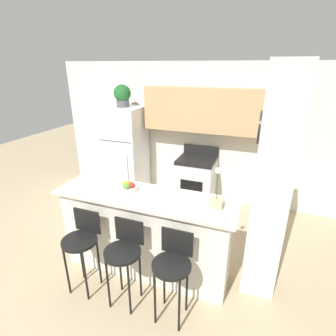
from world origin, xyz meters
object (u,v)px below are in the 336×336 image
(bar_stool_left, at_px, (82,240))
(fruit_bowl, at_px, (128,187))
(refrigerator, at_px, (126,152))
(bar_stool_mid, at_px, (125,251))
(bar_stool_right, at_px, (173,264))
(orchid_vase, at_px, (217,198))
(stove_range, at_px, (196,181))
(potted_plant_on_fridge, at_px, (122,95))

(bar_stool_left, xyz_separation_m, fruit_bowl, (0.30, 0.57, 0.45))
(refrigerator, relative_size, fruit_bowl, 7.49)
(refrigerator, relative_size, bar_stool_mid, 1.81)
(refrigerator, bearing_deg, bar_stool_mid, -61.48)
(bar_stool_right, height_order, orchid_vase, orchid_vase)
(stove_range, distance_m, orchid_vase, 2.11)
(stove_range, distance_m, bar_stool_right, 2.47)
(stove_range, xyz_separation_m, potted_plant_on_fridge, (-1.42, -0.05, 1.51))
(stove_range, xyz_separation_m, orchid_vase, (0.70, -1.86, 0.71))
(bar_stool_left, relative_size, bar_stool_right, 1.00)
(stove_range, xyz_separation_m, bar_stool_mid, (-0.14, -2.42, 0.20))
(refrigerator, bearing_deg, fruit_bowl, -59.82)
(bar_stool_right, distance_m, orchid_vase, 0.81)
(stove_range, xyz_separation_m, bar_stool_left, (-0.68, -2.42, 0.20))
(bar_stool_right, bearing_deg, orchid_vase, 62.44)
(stove_range, relative_size, bar_stool_right, 1.10)
(potted_plant_on_fridge, xyz_separation_m, orchid_vase, (2.12, -1.81, -0.80))
(refrigerator, xyz_separation_m, bar_stool_right, (1.83, -2.37, -0.22))
(potted_plant_on_fridge, distance_m, fruit_bowl, 2.25)
(stove_range, bearing_deg, potted_plant_on_fridge, -177.81)
(refrigerator, distance_m, bar_stool_mid, 2.71)
(bar_stool_right, xyz_separation_m, potted_plant_on_fridge, (-1.83, 2.37, 1.31))
(bar_stool_mid, distance_m, potted_plant_on_fridge, 3.00)
(bar_stool_mid, distance_m, bar_stool_right, 0.54)
(orchid_vase, bearing_deg, fruit_bowl, 179.56)
(orchid_vase, relative_size, fruit_bowl, 1.92)
(refrigerator, height_order, bar_stool_left, refrigerator)
(refrigerator, bearing_deg, orchid_vase, -40.47)
(refrigerator, relative_size, bar_stool_left, 1.81)
(orchid_vase, bearing_deg, potted_plant_on_fridge, 139.53)
(potted_plant_on_fridge, height_order, orchid_vase, potted_plant_on_fridge)
(bar_stool_mid, height_order, bar_stool_right, same)
(refrigerator, height_order, potted_plant_on_fridge, potted_plant_on_fridge)
(potted_plant_on_fridge, bearing_deg, orchid_vase, -40.47)
(refrigerator, bearing_deg, potted_plant_on_fridge, 116.30)
(orchid_vase, distance_m, fruit_bowl, 1.07)
(bar_stool_mid, bearing_deg, orchid_vase, 33.87)
(stove_range, height_order, bar_stool_right, stove_range)
(bar_stool_left, bearing_deg, refrigerator, 107.48)
(bar_stool_left, bearing_deg, fruit_bowl, 62.03)
(refrigerator, height_order, fruit_bowl, refrigerator)
(bar_stool_right, bearing_deg, bar_stool_mid, 180.00)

